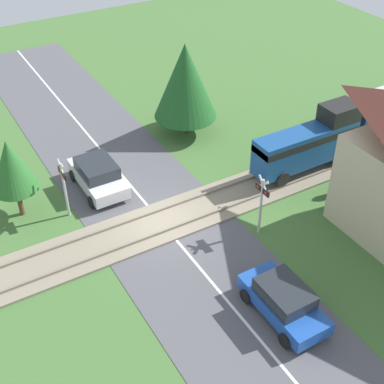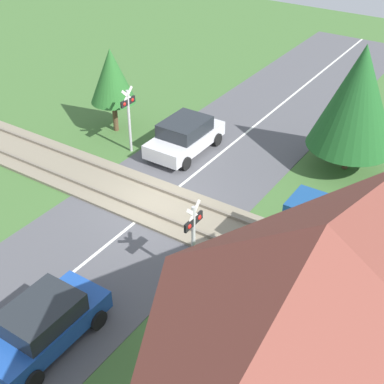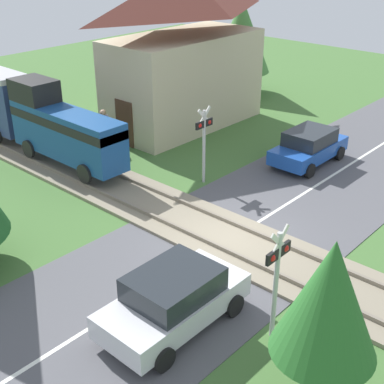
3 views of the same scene
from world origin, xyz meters
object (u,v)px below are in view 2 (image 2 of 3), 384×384
object	(u,v)px
pedestrian_by_station	(376,335)
car_near_crossing	(185,136)
car_far_side	(43,324)
crossing_signal_east_approach	(193,233)
crossing_signal_west_approach	(129,111)

from	to	relation	value
pedestrian_by_station	car_near_crossing	bearing A→B (deg)	-121.84
car_far_side	crossing_signal_east_approach	distance (m)	4.95
crossing_signal_east_approach	crossing_signal_west_approach	bearing A→B (deg)	-128.34
crossing_signal_west_approach	pedestrian_by_station	size ratio (longest dim) A/B	1.69
crossing_signal_west_approach	pedestrian_by_station	bearing A→B (deg)	67.32
crossing_signal_west_approach	crossing_signal_east_approach	xyz separation A→B (m)	(5.54, 7.00, 0.00)
crossing_signal_west_approach	car_near_crossing	bearing A→B (deg)	122.09
crossing_signal_east_approach	car_near_crossing	bearing A→B (deg)	-144.12
car_far_side	crossing_signal_west_approach	distance (m)	11.11
pedestrian_by_station	crossing_signal_west_approach	bearing A→B (deg)	-112.68
car_near_crossing	pedestrian_by_station	bearing A→B (deg)	58.16
crossing_signal_west_approach	pedestrian_by_station	xyz separation A→B (m)	(5.30, 12.67, -1.13)
crossing_signal_west_approach	crossing_signal_east_approach	size ratio (longest dim) A/B	1.00
car_near_crossing	car_far_side	world-z (taller)	car_near_crossing
crossing_signal_west_approach	pedestrian_by_station	distance (m)	13.78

